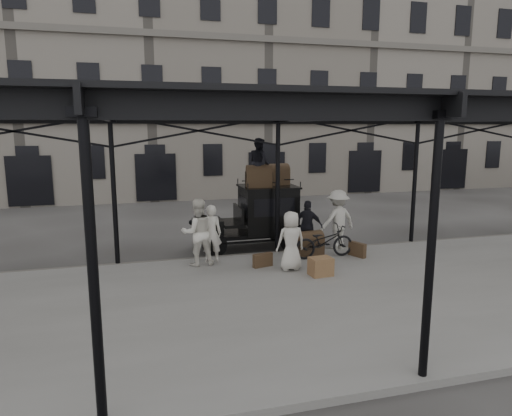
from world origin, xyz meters
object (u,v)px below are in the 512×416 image
(porter_left, at_px, (211,233))
(steamer_trunk_platform, at_px, (309,245))
(bicycle, at_px, (324,241))
(taxi, at_px, (259,214))
(porter_official, at_px, (308,226))
(steamer_trunk_roof_near, at_px, (259,178))

(porter_left, bearing_deg, steamer_trunk_platform, -172.99)
(bicycle, bearing_deg, taxi, 32.09)
(porter_left, xyz_separation_m, porter_official, (3.24, 0.35, -0.03))
(porter_official, xyz_separation_m, steamer_trunk_roof_near, (-1.36, 1.03, 1.50))
(bicycle, height_order, steamer_trunk_platform, bicycle)
(porter_left, relative_size, bicycle, 0.89)
(bicycle, bearing_deg, steamer_trunk_roof_near, 36.97)
(porter_official, height_order, bicycle, porter_official)
(porter_left, xyz_separation_m, bicycle, (3.45, -0.50, -0.36))
(porter_official, relative_size, steamer_trunk_roof_near, 2.00)
(taxi, relative_size, porter_official, 2.18)
(porter_left, relative_size, steamer_trunk_platform, 2.04)
(taxi, bearing_deg, porter_left, -140.28)
(steamer_trunk_platform, bearing_deg, bicycle, -65.65)
(bicycle, xyz_separation_m, steamer_trunk_platform, (-0.30, 0.49, -0.20))
(porter_left, height_order, steamer_trunk_roof_near, steamer_trunk_roof_near)
(porter_official, bearing_deg, taxi, -11.52)
(bicycle, bearing_deg, steamer_trunk_platform, 28.87)
(bicycle, distance_m, steamer_trunk_platform, 0.61)
(taxi, distance_m, porter_official, 1.82)
(taxi, distance_m, bicycle, 2.66)
(porter_official, distance_m, steamer_trunk_roof_near, 2.27)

